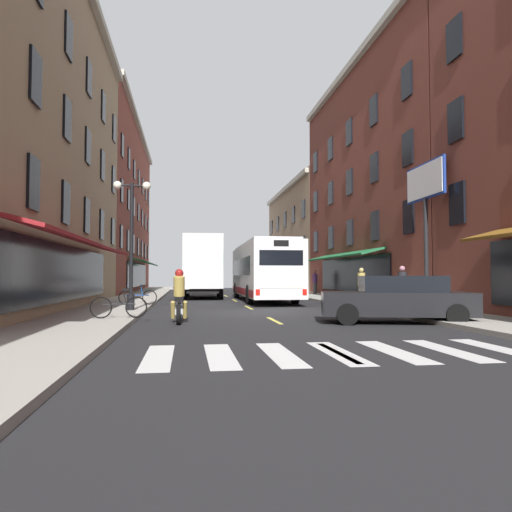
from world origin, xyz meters
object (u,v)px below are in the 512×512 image
(bicycle_near, at_px, (138,297))
(pedestrian_far, at_px, (315,282))
(billboard_sign, at_px, (425,197))
(box_truck, at_px, (203,267))
(street_lamp_twin, at_px, (131,238))
(sedan_mid, at_px, (201,284))
(bicycle_mid, at_px, (119,306))
(pedestrian_mid, at_px, (402,286))
(sedan_near, at_px, (397,299))
(motorcycle_rider, at_px, (179,300))
(transit_bus, at_px, (263,271))
(pedestrian_rear, at_px, (361,285))

(bicycle_near, relative_size, pedestrian_far, 0.99)
(billboard_sign, height_order, pedestrian_far, billboard_sign)
(box_truck, relative_size, street_lamp_twin, 1.46)
(sedan_mid, bearing_deg, street_lamp_twin, -98.35)
(bicycle_mid, xyz_separation_m, pedestrian_mid, (10.96, 3.51, 0.53))
(pedestrian_far, bearing_deg, bicycle_near, 21.19)
(box_truck, height_order, sedan_near, box_truck)
(billboard_sign, distance_m, pedestrian_mid, 3.86)
(box_truck, height_order, pedestrian_far, box_truck)
(pedestrian_mid, distance_m, pedestrian_far, 15.16)
(motorcycle_rider, xyz_separation_m, pedestrian_mid, (9.12, 3.73, 0.32))
(transit_bus, distance_m, motorcycle_rider, 13.30)
(box_truck, bearing_deg, sedan_near, -72.80)
(sedan_mid, distance_m, street_lamp_twin, 22.92)
(sedan_near, distance_m, pedestrian_far, 20.16)
(sedan_near, bearing_deg, box_truck, 107.20)
(transit_bus, bearing_deg, street_lamp_twin, -127.06)
(billboard_sign, height_order, motorcycle_rider, billboard_sign)
(billboard_sign, xyz_separation_m, motorcycle_rider, (-10.09, -3.53, -4.05))
(bicycle_near, bearing_deg, transit_bus, 38.05)
(pedestrian_mid, bearing_deg, pedestrian_rear, 101.78)
(box_truck, relative_size, pedestrian_rear, 4.25)
(bicycle_near, bearing_deg, bicycle_mid, -88.91)
(sedan_mid, height_order, motorcycle_rider, motorcycle_rider)
(sedan_mid, xyz_separation_m, pedestrian_far, (8.12, -7.50, 0.31))
(sedan_mid, distance_m, bicycle_near, 19.41)
(sedan_mid, height_order, pedestrian_mid, pedestrian_mid)
(sedan_near, height_order, pedestrian_mid, pedestrian_mid)
(pedestrian_far, xyz_separation_m, street_lamp_twin, (-11.43, -15.07, 1.87))
(bicycle_mid, relative_size, pedestrian_far, 0.99)
(motorcycle_rider, bearing_deg, bicycle_near, 105.17)
(box_truck, bearing_deg, pedestrian_far, 17.46)
(sedan_near, relative_size, pedestrian_rear, 2.81)
(bicycle_near, distance_m, street_lamp_twin, 4.21)
(pedestrian_rear, bearing_deg, street_lamp_twin, 164.55)
(sedan_near, bearing_deg, motorcycle_rider, 170.92)
(pedestrian_rear, relative_size, street_lamp_twin, 0.34)
(pedestrian_far, bearing_deg, pedestrian_rear, 61.57)
(bicycle_mid, bearing_deg, pedestrian_mid, 17.75)
(sedan_near, xyz_separation_m, street_lamp_twin, (-8.55, 4.88, 2.17))
(sedan_near, bearing_deg, sedan_mid, 100.81)
(motorcycle_rider, bearing_deg, bicycle_mid, 172.97)
(billboard_sign, distance_m, pedestrian_far, 15.81)
(bicycle_mid, xyz_separation_m, pedestrian_rear, (10.48, 6.94, 0.52))
(billboard_sign, bearing_deg, street_lamp_twin, 178.67)
(street_lamp_twin, bearing_deg, bicycle_near, 91.30)
(sedan_near, bearing_deg, street_lamp_twin, 150.32)
(box_truck, bearing_deg, motorcycle_rider, -94.53)
(billboard_sign, xyz_separation_m, bicycle_mid, (-11.93, -3.31, -4.26))
(street_lamp_twin, bearing_deg, billboard_sign, -1.33)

